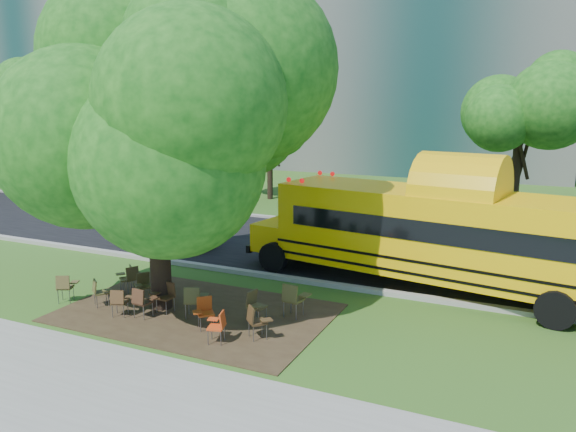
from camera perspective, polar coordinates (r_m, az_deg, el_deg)
The scene contains 33 objects.
ground at distance 16.28m, azimuth -11.30°, elevation -8.51°, with size 160.00×160.00×0.00m, color #325119.
sidewalk at distance 12.92m, azimuth -24.82°, elevation -14.87°, with size 60.00×4.00×0.04m, color gray.
dirt_patch at distance 15.35m, azimuth -9.34°, elevation -9.64°, with size 7.00×4.50×0.03m, color #382819.
asphalt_road at distance 22.04m, azimuth -0.61°, elevation -2.83°, with size 80.00×8.00×0.04m, color black.
kerb_near at distance 18.63m, azimuth -5.89°, elevation -5.49°, with size 80.00×0.25×0.14m, color gray.
kerb_far at distance 25.69m, azimuth 3.30°, elevation -0.62°, with size 80.00×0.25×0.14m, color gray.
building_main at distance 51.51m, azimuth 5.38°, elevation 17.77°, with size 38.00×16.00×22.00m, color slate.
building_left at distance 70.52m, azimuth -17.94°, elevation 14.82°, with size 26.00×14.00×20.00m, color slate.
bg_tree_0 at distance 32.95m, azimuth -15.41°, elevation 9.61°, with size 5.20×5.20×7.18m.
bg_tree_1 at distance 39.90m, azimuth -22.60°, elevation 10.62°, with size 6.00×6.00×8.40m.
bg_tree_2 at distance 31.64m, azimuth -1.88°, elevation 9.30°, with size 4.80×4.80×6.62m.
bg_tree_3 at distance 26.31m, azimuth 22.58°, elevation 9.70°, with size 5.60×5.60×7.84m.
main_tree at distance 14.86m, azimuth -13.53°, elevation 9.75°, with size 7.20×7.20×8.75m.
school_bus at distance 16.90m, azimuth 16.50°, elevation -1.95°, with size 12.34×4.36×2.96m.
chair_0 at distance 16.93m, azimuth -21.68°, elevation -6.55°, with size 0.55×0.65×0.81m.
chair_1 at distance 16.24m, azimuth -18.62°, elevation -7.15°, with size 0.67×0.53×0.78m.
chair_2 at distance 15.34m, azimuth -16.72°, elevation -8.17°, with size 0.53×0.59×0.77m.
chair_3 at distance 15.38m, azimuth -12.34°, elevation -7.74°, with size 0.56×0.49×0.83m.
chair_4 at distance 15.06m, azimuth -14.59°, elevation -8.26°, with size 0.57×0.49×0.84m.
chair_5 at distance 14.14m, azimuth -8.50°, elevation -9.40°, with size 0.55×0.70×0.82m.
chair_6 at distance 13.32m, azimuth -7.10°, elevation -10.81°, with size 0.57×0.53×0.78m.
chair_7 at distance 13.41m, azimuth -3.28°, elevation -10.43°, with size 0.72×0.57×0.84m.
chair_8 at distance 17.13m, azimuth -15.58°, elevation -5.91°, with size 0.53×0.68×0.82m.
chair_9 at distance 17.23m, azimuth -15.96°, elevation -5.87°, with size 0.68×0.54×0.79m.
chair_10 at distance 16.45m, azimuth -14.45°, elevation -6.67°, with size 0.52×0.66×0.78m.
chair_11 at distance 14.80m, azimuth -9.53°, elevation -8.28°, with size 0.60×0.68×0.88m.
chair_12 at distance 14.35m, azimuth -3.37°, elevation -8.88°, with size 0.50×0.62×0.85m.
chair_13 at distance 14.60m, azimuth 0.55°, elevation -8.24°, with size 0.66×0.56×0.94m.
black_car at distance 22.13m, azimuth -12.23°, elevation -1.33°, with size 1.57×3.90×1.33m, color black.
bg_car_silver at distance 32.84m, azimuth -21.78°, elevation 2.37°, with size 1.45×4.17×1.37m, color #A0A0A5.
bg_car_red at distance 28.12m, azimuth -9.98°, elevation 1.50°, with size 2.16×4.68×1.30m, color #5A1C0F.
pedestrian_a at distance 34.71m, azimuth -17.41°, elevation 3.43°, with size 0.63×0.41×1.73m, color navy.
pedestrian_b at distance 39.13m, azimuth -24.43°, elevation 3.76°, with size 0.81×0.63×1.66m, color #7C5D4A.
Camera 1 is at (9.11, -12.28, 5.58)m, focal length 35.00 mm.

